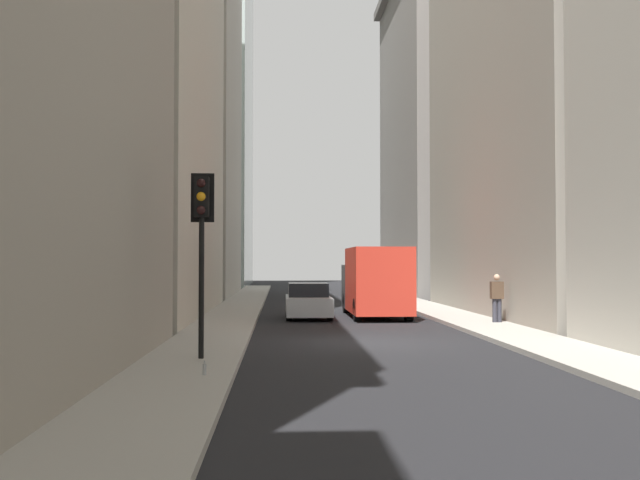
# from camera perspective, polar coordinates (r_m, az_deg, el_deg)

# --- Properties ---
(ground_plane) EXTENTS (135.00, 135.00, 0.00)m
(ground_plane) POSITION_cam_1_polar(r_m,az_deg,el_deg) (20.70, 3.91, -8.04)
(ground_plane) COLOR black
(sidewalk_right) EXTENTS (90.00, 2.20, 0.14)m
(sidewalk_right) POSITION_cam_1_polar(r_m,az_deg,el_deg) (20.63, -8.71, -7.84)
(sidewalk_right) COLOR #A8A399
(sidewalk_right) RESTS_ON ground_plane
(sidewalk_left) EXTENTS (90.00, 2.20, 0.14)m
(sidewalk_left) POSITION_cam_1_polar(r_m,az_deg,el_deg) (21.70, 15.89, -7.49)
(sidewalk_left) COLOR #A8A399
(sidewalk_left) RESTS_ON ground_plane
(building_left_far) EXTENTS (16.01, 10.50, 24.93)m
(building_left_far) POSITION_cam_1_polar(r_m,az_deg,el_deg) (53.03, 11.40, 9.39)
(building_left_far) COLOR gray
(building_left_far) RESTS_ON ground_plane
(building_left_midfar) EXTENTS (17.92, 10.50, 21.27)m
(building_left_midfar) POSITION_cam_1_polar(r_m,az_deg,el_deg) (33.62, 20.46, 12.80)
(building_left_midfar) COLOR gray
(building_left_midfar) RESTS_ON ground_plane
(building_right_far) EXTENTS (15.93, 10.00, 29.58)m
(building_right_far) POSITION_cam_1_polar(r_m,az_deg,el_deg) (50.96, -12.46, 12.52)
(building_right_far) COLOR #B7B2A5
(building_right_far) RESTS_ON ground_plane
(delivery_truck) EXTENTS (6.46, 2.25, 2.84)m
(delivery_truck) POSITION_cam_1_polar(r_m,az_deg,el_deg) (30.04, 4.37, -3.28)
(delivery_truck) COLOR red
(delivery_truck) RESTS_ON ground_plane
(sedan_silver) EXTENTS (4.30, 1.78, 1.42)m
(sedan_silver) POSITION_cam_1_polar(r_m,az_deg,el_deg) (29.25, -0.94, -4.89)
(sedan_silver) COLOR #B7BABF
(sedan_silver) RESTS_ON ground_plane
(traffic_light_foreground) EXTENTS (0.43, 0.52, 4.12)m
(traffic_light_foreground) POSITION_cam_1_polar(r_m,az_deg,el_deg) (16.23, -9.32, 1.46)
(traffic_light_foreground) COLOR black
(traffic_light_foreground) RESTS_ON sidewalk_right
(pedestrian) EXTENTS (0.26, 0.44, 1.70)m
(pedestrian) POSITION_cam_1_polar(r_m,az_deg,el_deg) (26.35, 13.78, -4.32)
(pedestrian) COLOR #33333D
(pedestrian) RESTS_ON sidewalk_left
(discarded_bottle) EXTENTS (0.07, 0.07, 0.27)m
(discarded_bottle) POSITION_cam_1_polar(r_m,az_deg,el_deg) (13.98, -9.11, -10.04)
(discarded_bottle) COLOR #999EA3
(discarded_bottle) RESTS_ON sidewalk_right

